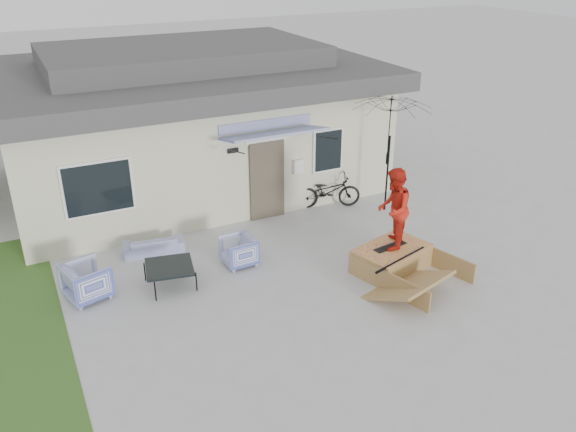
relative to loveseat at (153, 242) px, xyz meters
name	(u,v)px	position (x,y,z in m)	size (l,w,h in m)	color
ground	(314,312)	(2.22, -3.86, -0.27)	(90.00, 90.00, 0.00)	#ADADAD
grass_strip	(26,327)	(-2.98, -1.86, -0.27)	(1.40, 8.00, 0.01)	#305720
house	(186,118)	(2.22, 4.13, 1.67)	(10.80, 8.49, 4.10)	beige
loveseat	(153,242)	(0.00, 0.00, 0.00)	(1.39, 0.41, 0.54)	#3A48A8
armchair_left	(87,279)	(-1.71, -1.32, 0.16)	(0.83, 0.78, 0.86)	#3A48A8
armchair_right	(239,249)	(1.60, -1.39, 0.10)	(0.72, 0.68, 0.74)	#3A48A8
coffee_table	(170,276)	(-0.06, -1.62, -0.03)	(0.98, 0.98, 0.48)	black
bicycle	(328,188)	(4.99, 0.48, 0.30)	(0.62, 1.78, 1.14)	black
patio_umbrella	(389,149)	(6.30, -0.37, 1.48)	(2.14, 1.99, 2.20)	black
skate_ramp	(391,259)	(4.57, -3.12, 0.00)	(1.61, 2.15, 0.54)	olive
skateboard	(390,246)	(4.55, -3.07, 0.29)	(0.85, 0.21, 0.05)	black
skater	(394,208)	(4.55, -3.07, 1.23)	(0.89, 0.69, 1.82)	red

